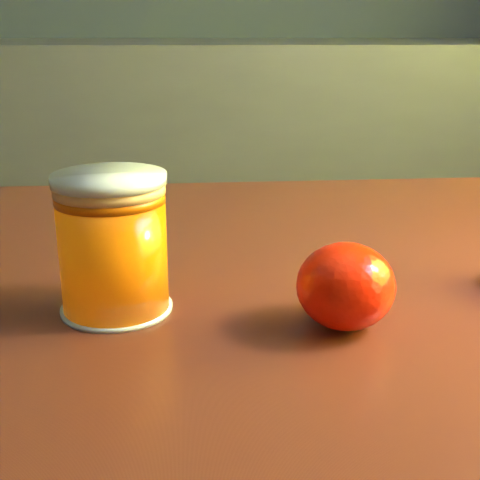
{
  "coord_description": "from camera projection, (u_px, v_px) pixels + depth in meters",
  "views": [
    {
      "loc": [
        0.73,
        -0.51,
        0.96
      ],
      "look_at": [
        0.74,
        -0.04,
        0.8
      ],
      "focal_mm": 50.0,
      "sensor_mm": 36.0,
      "label": 1
    }
  ],
  "objects": [
    {
      "name": "table",
      "position": [
        375.0,
        373.0,
        0.6
      ],
      "size": [
        1.04,
        0.76,
        0.75
      ],
      "rotation": [
        0.0,
        0.0,
        0.06
      ],
      "color": "#5C2417",
      "rests_on": "ground"
    },
    {
      "name": "juice_glass",
      "position": [
        113.0,
        245.0,
        0.49
      ],
      "size": [
        0.08,
        0.08,
        0.1
      ],
      "rotation": [
        0.0,
        0.0,
        -0.4
      ],
      "color": "#E95C04",
      "rests_on": "table"
    },
    {
      "name": "orange_front",
      "position": [
        346.0,
        286.0,
        0.47
      ],
      "size": [
        0.09,
        0.09,
        0.06
      ],
      "primitive_type": "ellipsoid",
      "rotation": [
        0.0,
        0.0,
        0.27
      ],
      "color": "#FF1E05",
      "rests_on": "table"
    }
  ]
}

